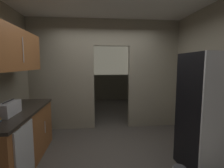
% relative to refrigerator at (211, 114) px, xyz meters
% --- Properties ---
extents(ground, '(20.00, 20.00, 0.00)m').
position_rel_refrigerator_xyz_m(ground, '(-1.46, 0.48, -0.90)').
color(ground, '#47423D').
extents(kitchen_overhead_slab, '(4.14, 7.01, 0.06)m').
position_rel_refrigerator_xyz_m(kitchen_overhead_slab, '(-1.46, 0.93, 1.86)').
color(kitchen_overhead_slab, silver).
extents(kitchen_partition, '(3.74, 0.12, 2.73)m').
position_rel_refrigerator_xyz_m(kitchen_partition, '(-1.49, 1.98, 0.54)').
color(kitchen_partition, gray).
rests_on(kitchen_partition, ground).
extents(adjoining_room_shell, '(3.74, 3.46, 2.73)m').
position_rel_refrigerator_xyz_m(adjoining_room_shell, '(-1.46, 4.30, 0.47)').
color(adjoining_room_shell, gray).
rests_on(adjoining_room_shell, ground).
extents(refrigerator, '(0.76, 0.75, 1.80)m').
position_rel_refrigerator_xyz_m(refrigerator, '(0.00, 0.00, 0.00)').
color(refrigerator, black).
rests_on(refrigerator, ground).
extents(lower_cabinet_run, '(0.68, 1.81, 0.91)m').
position_rel_refrigerator_xyz_m(lower_cabinet_run, '(-2.99, 0.44, -0.45)').
color(lower_cabinet_run, brown).
rests_on(lower_cabinet_run, ground).
extents(dishwasher, '(0.02, 0.56, 0.85)m').
position_rel_refrigerator_xyz_m(dishwasher, '(-2.66, -0.07, -0.48)').
color(dishwasher, '#B7BABC').
rests_on(dishwasher, ground).
extents(upper_cabinet_counterside, '(0.36, 1.63, 0.64)m').
position_rel_refrigerator_xyz_m(upper_cabinet_counterside, '(-2.99, 0.44, 0.95)').
color(upper_cabinet_counterside, brown).
extents(boombox, '(0.18, 0.44, 0.21)m').
position_rel_refrigerator_xyz_m(boombox, '(-2.96, 0.21, 0.10)').
color(boombox, '#B2B2B7').
rests_on(boombox, lower_cabinet_run).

